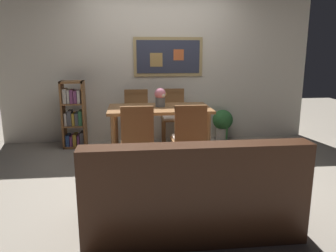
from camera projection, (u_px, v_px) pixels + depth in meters
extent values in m
plane|color=gray|center=(168.00, 168.00, 4.42)|extent=(12.00, 12.00, 0.00)
cube|color=silver|center=(158.00, 64.00, 5.62)|extent=(5.20, 0.10, 2.60)
cube|color=tan|center=(168.00, 57.00, 5.55)|extent=(1.15, 0.02, 0.64)
cube|color=#33384C|center=(168.00, 57.00, 5.53)|extent=(1.05, 0.01, 0.54)
cube|color=tan|center=(156.00, 60.00, 5.51)|extent=(0.21, 0.00, 0.22)
cube|color=#D86633|center=(179.00, 55.00, 5.54)|extent=(0.17, 0.00, 0.18)
cube|color=brown|center=(159.00, 109.00, 4.67)|extent=(1.43, 0.80, 0.04)
cylinder|color=brown|center=(114.00, 142.00, 4.38)|extent=(0.07, 0.07, 0.71)
cylinder|color=brown|center=(208.00, 139.00, 4.52)|extent=(0.07, 0.07, 0.71)
cylinder|color=brown|center=(116.00, 130.00, 5.00)|extent=(0.07, 0.07, 0.71)
cylinder|color=brown|center=(198.00, 128.00, 5.14)|extent=(0.07, 0.07, 0.71)
cube|color=brown|center=(137.00, 142.00, 4.07)|extent=(0.40, 0.40, 0.03)
cube|color=beige|center=(137.00, 140.00, 4.07)|extent=(0.36, 0.36, 0.03)
cylinder|color=brown|center=(124.00, 164.00, 3.94)|extent=(0.04, 0.04, 0.42)
cylinder|color=brown|center=(152.00, 163.00, 3.98)|extent=(0.04, 0.04, 0.42)
cylinder|color=brown|center=(124.00, 156.00, 4.27)|extent=(0.04, 0.04, 0.42)
cylinder|color=brown|center=(151.00, 155.00, 4.31)|extent=(0.04, 0.04, 0.42)
cube|color=brown|center=(137.00, 126.00, 3.85)|extent=(0.38, 0.04, 0.46)
cube|color=brown|center=(137.00, 109.00, 3.80)|extent=(0.38, 0.05, 0.06)
cube|color=brown|center=(137.00, 120.00, 5.32)|extent=(0.40, 0.40, 0.03)
cube|color=beige|center=(137.00, 118.00, 5.32)|extent=(0.36, 0.36, 0.03)
cylinder|color=brown|center=(147.00, 131.00, 5.56)|extent=(0.04, 0.04, 0.42)
cylinder|color=brown|center=(127.00, 132.00, 5.52)|extent=(0.04, 0.04, 0.42)
cylinder|color=brown|center=(148.00, 136.00, 5.23)|extent=(0.04, 0.04, 0.42)
cylinder|color=brown|center=(126.00, 137.00, 5.19)|extent=(0.04, 0.04, 0.42)
cube|color=brown|center=(136.00, 103.00, 5.44)|extent=(0.38, 0.04, 0.46)
cube|color=brown|center=(136.00, 91.00, 5.40)|extent=(0.38, 0.05, 0.06)
cube|color=brown|center=(188.00, 140.00, 4.14)|extent=(0.40, 0.40, 0.03)
cube|color=beige|center=(188.00, 138.00, 4.13)|extent=(0.36, 0.36, 0.03)
cylinder|color=brown|center=(176.00, 163.00, 4.01)|extent=(0.04, 0.04, 0.42)
cylinder|color=brown|center=(204.00, 161.00, 4.04)|extent=(0.04, 0.04, 0.42)
cylinder|color=brown|center=(173.00, 154.00, 4.34)|extent=(0.04, 0.04, 0.42)
cylinder|color=brown|center=(198.00, 153.00, 4.37)|extent=(0.04, 0.04, 0.42)
cube|color=brown|center=(191.00, 125.00, 3.91)|extent=(0.38, 0.04, 0.46)
cube|color=brown|center=(191.00, 108.00, 3.87)|extent=(0.38, 0.05, 0.06)
cube|color=brown|center=(174.00, 119.00, 5.42)|extent=(0.40, 0.40, 0.03)
cube|color=beige|center=(174.00, 117.00, 5.42)|extent=(0.36, 0.36, 0.03)
cylinder|color=brown|center=(182.00, 130.00, 5.66)|extent=(0.04, 0.04, 0.42)
cylinder|color=brown|center=(163.00, 130.00, 5.62)|extent=(0.04, 0.04, 0.42)
cylinder|color=brown|center=(186.00, 134.00, 5.33)|extent=(0.04, 0.04, 0.42)
cylinder|color=brown|center=(165.00, 135.00, 5.29)|extent=(0.04, 0.04, 0.42)
cube|color=brown|center=(173.00, 102.00, 5.54)|extent=(0.38, 0.04, 0.46)
cube|color=brown|center=(173.00, 91.00, 5.50)|extent=(0.38, 0.05, 0.06)
cube|color=#472819|center=(189.00, 204.00, 2.97)|extent=(1.80, 0.84, 0.40)
cube|color=#472819|center=(197.00, 172.00, 2.56)|extent=(1.80, 0.20, 0.44)
cube|color=#472819|center=(95.00, 175.00, 2.81)|extent=(0.18, 0.80, 0.22)
cube|color=#472819|center=(278.00, 167.00, 2.99)|extent=(0.18, 0.80, 0.22)
cube|color=#8C6B4C|center=(138.00, 175.00, 2.66)|extent=(0.32, 0.16, 0.33)
cube|color=maroon|center=(193.00, 173.00, 2.71)|extent=(0.32, 0.16, 0.33)
cube|color=#8C6B4C|center=(247.00, 171.00, 2.76)|extent=(0.32, 0.16, 0.33)
cube|color=brown|center=(63.00, 115.00, 5.27)|extent=(0.03, 0.28, 1.06)
cube|color=brown|center=(84.00, 114.00, 5.31)|extent=(0.03, 0.28, 1.06)
cube|color=brown|center=(76.00, 146.00, 5.41)|extent=(0.36, 0.28, 0.03)
cube|color=brown|center=(72.00, 82.00, 5.17)|extent=(0.36, 0.28, 0.03)
cube|color=brown|center=(75.00, 125.00, 5.33)|extent=(0.30, 0.28, 0.02)
cube|color=brown|center=(73.00, 103.00, 5.25)|extent=(0.30, 0.28, 0.02)
cube|color=#2D4C8C|center=(69.00, 140.00, 5.37)|extent=(0.06, 0.22, 0.18)
cube|color=#7F3F72|center=(72.00, 140.00, 5.38)|extent=(0.04, 0.22, 0.17)
cube|color=gold|center=(76.00, 139.00, 5.38)|extent=(0.05, 0.22, 0.19)
cube|color=#7F3F72|center=(79.00, 140.00, 5.39)|extent=(0.04, 0.22, 0.17)
cube|color=#595960|center=(83.00, 138.00, 5.39)|extent=(0.06, 0.22, 0.21)
cube|color=beige|center=(66.00, 119.00, 5.29)|extent=(0.04, 0.22, 0.20)
cube|color=#595960|center=(70.00, 118.00, 5.29)|extent=(0.06, 0.22, 0.24)
cube|color=gold|center=(74.00, 119.00, 5.31)|extent=(0.04, 0.22, 0.19)
cube|color=#595960|center=(77.00, 119.00, 5.31)|extent=(0.05, 0.22, 0.20)
cube|color=#337247|center=(81.00, 117.00, 5.31)|extent=(0.06, 0.22, 0.23)
cube|color=beige|center=(65.00, 96.00, 5.21)|extent=(0.05, 0.22, 0.23)
cube|color=beige|center=(69.00, 96.00, 5.22)|extent=(0.04, 0.22, 0.21)
cube|color=#7F3F72|center=(72.00, 96.00, 5.22)|extent=(0.05, 0.22, 0.21)
cube|color=#7F3F72|center=(76.00, 97.00, 5.23)|extent=(0.05, 0.22, 0.20)
cube|color=beige|center=(79.00, 96.00, 5.24)|extent=(0.04, 0.22, 0.20)
cylinder|color=#B2ADA3|center=(222.00, 134.00, 5.76)|extent=(0.21, 0.21, 0.23)
cylinder|color=#332319|center=(222.00, 128.00, 5.74)|extent=(0.19, 0.19, 0.02)
sphere|color=#2D6B33|center=(223.00, 120.00, 5.71)|extent=(0.35, 0.35, 0.35)
cylinder|color=#2D6B33|center=(227.00, 133.00, 5.64)|extent=(0.03, 0.03, 0.22)
cylinder|color=#2D6B33|center=(227.00, 133.00, 5.84)|extent=(0.03, 0.03, 0.31)
cylinder|color=slate|center=(160.00, 102.00, 4.71)|extent=(0.14, 0.14, 0.13)
sphere|color=pink|center=(160.00, 94.00, 4.69)|extent=(0.16, 0.16, 0.16)
sphere|color=#D86633|center=(158.00, 91.00, 4.73)|extent=(0.05, 0.05, 0.05)
sphere|color=silver|center=(163.00, 95.00, 4.64)|extent=(0.06, 0.06, 0.06)
sphere|color=#EACC4C|center=(164.00, 94.00, 4.71)|extent=(0.06, 0.06, 0.06)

